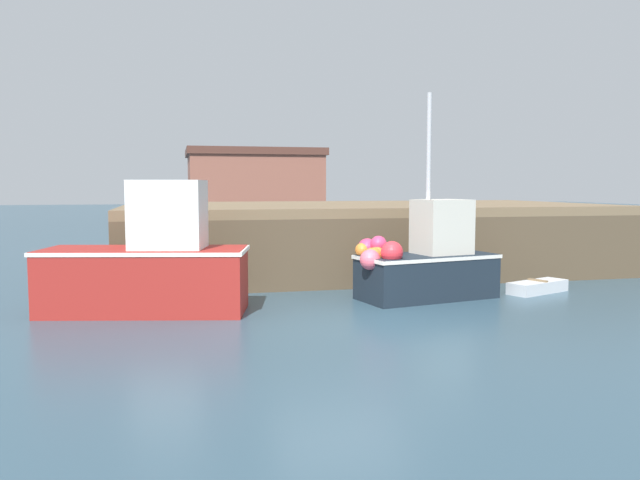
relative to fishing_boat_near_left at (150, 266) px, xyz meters
The scene contains 6 objects.
ground 4.10m from the fishing_boat_near_left, 28.40° to the right, with size 120.00×160.00×0.10m.
pier 8.00m from the fishing_boat_near_left, 38.55° to the left, with size 14.43×7.67×2.02m.
fishing_boat_near_left is the anchor object (origin of this frame).
fishing_boat_near_right 6.11m from the fishing_boat_near_left, ahead, with size 3.43×2.02×4.66m.
rowboat 9.08m from the fishing_boat_near_left, ahead, with size 1.77×1.17×0.32m.
warehouse 32.68m from the fishing_boat_near_left, 79.26° to the left, with size 9.48×7.21×5.18m.
Camera 1 is at (-2.97, -11.11, 2.58)m, focal length 34.99 mm.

